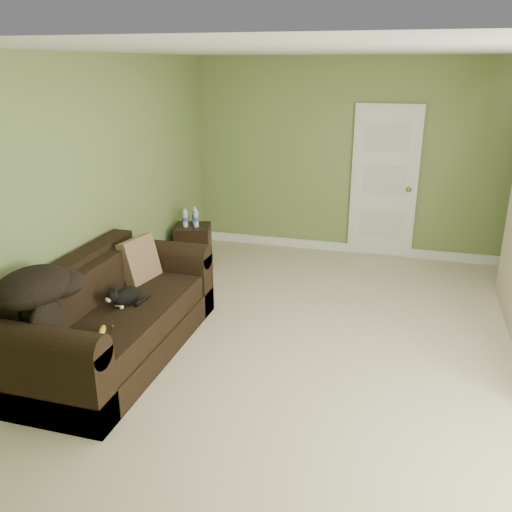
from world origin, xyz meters
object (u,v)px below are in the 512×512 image
Objects in this scene: banana at (102,331)px; side_table at (193,245)px; sofa at (113,319)px; cat at (125,297)px.

side_table is at bearing 76.43° from banana.
sofa reaches higher than side_table.
sofa is 12.31× the size of banana.
side_table is at bearing 117.84° from cat.
cat is at bearing 77.49° from banana.
banana is at bearing -81.96° from side_table.
cat is 2.45× the size of banana.
side_table is 4.14× the size of banana.
sofa is 5.02× the size of cat.
sofa is at bearing 91.36° from banana.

